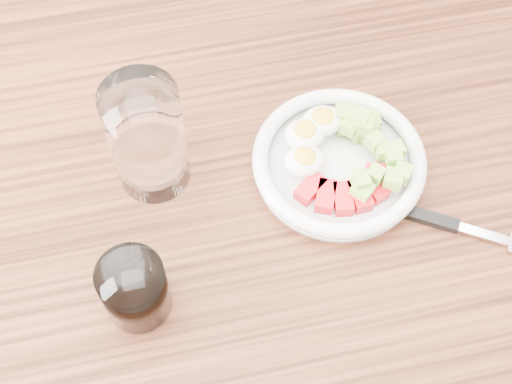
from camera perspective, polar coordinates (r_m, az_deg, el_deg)
dining_table at (r=0.89m, az=0.77°, el=-4.57°), size 1.50×0.90×0.77m
bowl at (r=0.82m, az=6.62°, el=2.59°), size 0.20×0.20×0.05m
fork at (r=0.82m, az=14.39°, el=-2.26°), size 0.19×0.13×0.01m
water_glass at (r=0.77m, az=-8.71°, el=4.30°), size 0.08×0.08×0.15m
coffee_glass at (r=0.73m, az=-9.69°, el=-7.69°), size 0.07×0.07×0.08m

